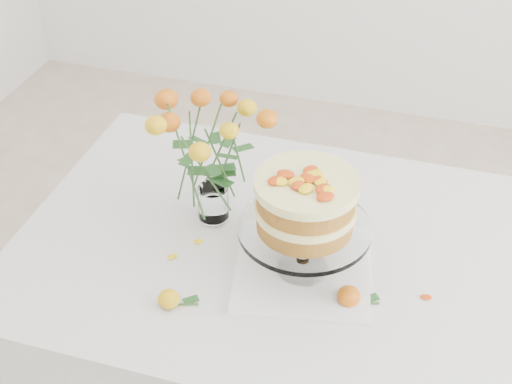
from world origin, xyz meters
TOP-DOWN VIEW (x-y plane):
  - table at (0.00, 0.00)m, footprint 1.43×0.93m
  - napkin at (0.01, -0.08)m, footprint 0.37×0.37m
  - cake_stand at (0.01, -0.08)m, footprint 0.30×0.30m
  - rose_vase at (-0.25, 0.05)m, footprint 0.26×0.26m
  - loose_rose_near at (-0.25, -0.27)m, footprint 0.09×0.05m
  - loose_rose_far at (0.13, -0.15)m, footprint 0.09×0.05m
  - stray_petal_a at (-0.12, -0.10)m, footprint 0.03×0.02m
  - stray_petal_b at (-0.02, -0.14)m, footprint 0.03×0.02m
  - stray_petal_c at (0.02, -0.18)m, footprint 0.03×0.02m
  - stray_petal_d at (-0.26, -0.05)m, footprint 0.03×0.02m
  - stray_petal_e at (-0.30, -0.12)m, footprint 0.03×0.02m
  - stray_petal_f at (0.30, -0.08)m, footprint 0.03×0.02m

SIDE VIEW (x-z plane):
  - table at x=0.00m, z-range 0.30..1.05m
  - stray_petal_a at x=-0.12m, z-range 0.76..0.76m
  - stray_petal_b at x=-0.02m, z-range 0.76..0.76m
  - stray_petal_c at x=0.02m, z-range 0.76..0.76m
  - stray_petal_d at x=-0.26m, z-range 0.76..0.76m
  - stray_petal_e at x=-0.30m, z-range 0.76..0.76m
  - stray_petal_f at x=0.30m, z-range 0.76..0.76m
  - napkin at x=0.01m, z-range 0.76..0.77m
  - loose_rose_near at x=-0.25m, z-range 0.76..0.80m
  - loose_rose_far at x=0.13m, z-range 0.76..0.80m
  - cake_stand at x=0.01m, z-range 0.81..1.08m
  - rose_vase at x=-0.25m, z-range 0.79..1.18m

